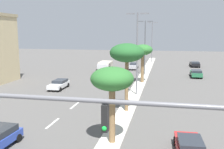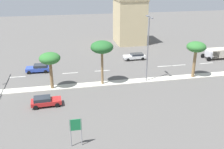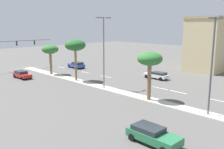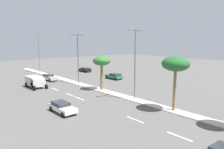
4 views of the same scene
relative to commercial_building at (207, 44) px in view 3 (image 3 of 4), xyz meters
name	(u,v)px [view 3 (image 3 of 4)]	position (x,y,z in m)	size (l,w,h in m)	color
ground_plane	(122,93)	(25.60, -0.54, -5.71)	(160.00, 160.00, 0.00)	#565451
median_curb	(172,105)	(25.60, 7.78, -5.65)	(1.80, 74.89, 0.12)	beige
lane_stripe_mid	(61,67)	(19.45, -25.67, -5.70)	(0.20, 2.80, 0.01)	silver
lane_stripe_trailing	(86,72)	(19.45, -16.49, -5.70)	(0.20, 2.80, 0.01)	silver
lane_stripe_right	(106,77)	(19.45, -10.53, -5.70)	(0.20, 2.80, 0.01)	silver
lane_stripe_inboard	(160,88)	(19.45, 1.80, -5.70)	(0.20, 2.80, 0.01)	silver
lane_stripe_near	(178,92)	(19.45, 4.93, -5.70)	(0.20, 2.80, 0.01)	silver
lane_stripe_far	(219,101)	(19.45, 10.93, -5.70)	(0.20, 2.80, 0.01)	silver
commercial_building	(207,44)	(0.00, 0.00, 0.00)	(8.42, 7.32, 11.38)	#C6B284
palm_tree_far	(50,50)	(25.76, -19.58, -0.84)	(3.20, 3.20, 5.78)	olive
palm_tree_right	(75,46)	(25.65, -11.56, 0.47)	(3.56, 3.56, 7.14)	olive
palm_tree_center	(150,60)	(25.90, 4.40, -0.40)	(3.21, 3.21, 6.26)	olive
street_lamp_center	(104,48)	(25.90, -4.14, 0.64)	(2.90, 0.24, 10.74)	slate
street_lamp_trailing	(212,59)	(25.63, 12.25, 0.46)	(2.90, 0.24, 10.40)	#515459
sedan_green_center	(152,135)	(35.32, 11.89, -4.95)	(2.09, 4.61, 1.40)	#287047
sedan_white_rear	(157,75)	(14.15, -2.62, -5.00)	(2.00, 4.54, 1.30)	silver
sedan_red_outboard	(22,74)	(31.35, -20.45, -4.98)	(2.03, 4.10, 1.35)	red
sedan_blue_near	(77,65)	(17.65, -22.12, -4.95)	(2.20, 4.24, 1.42)	#2D47AD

